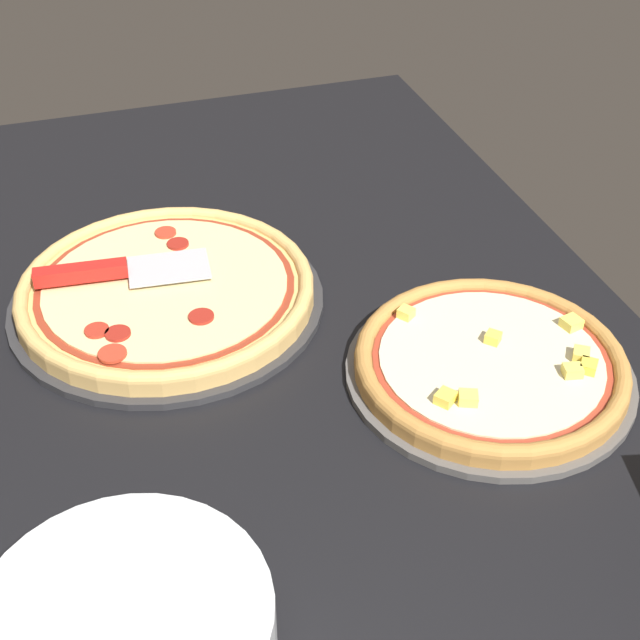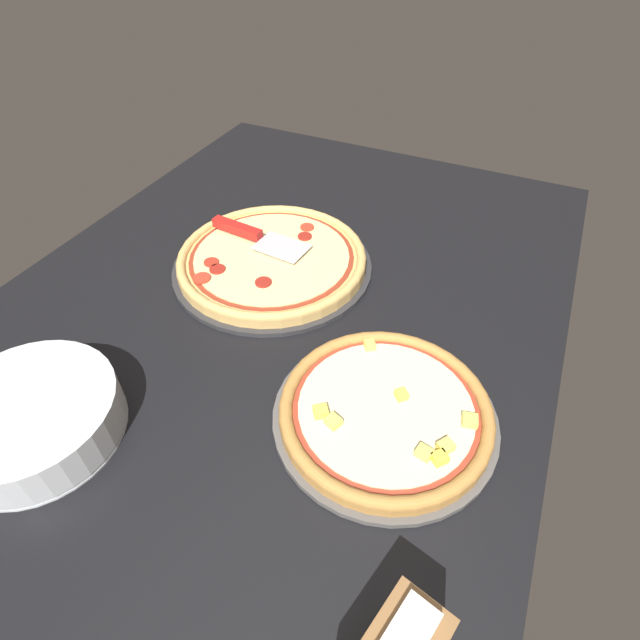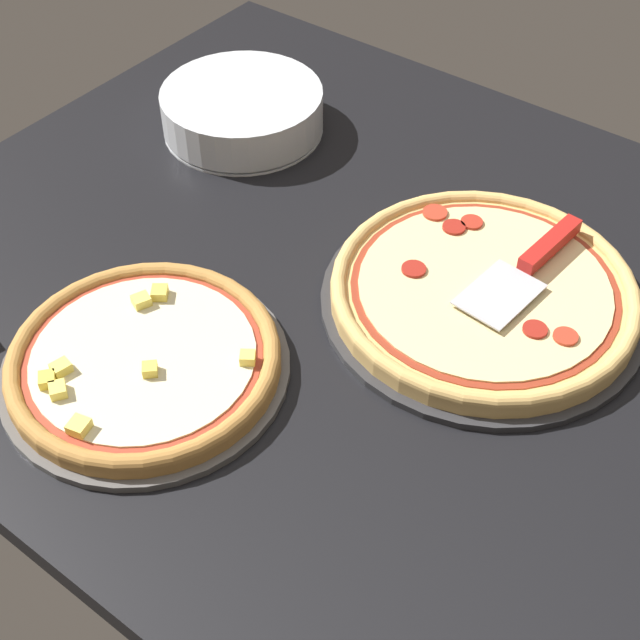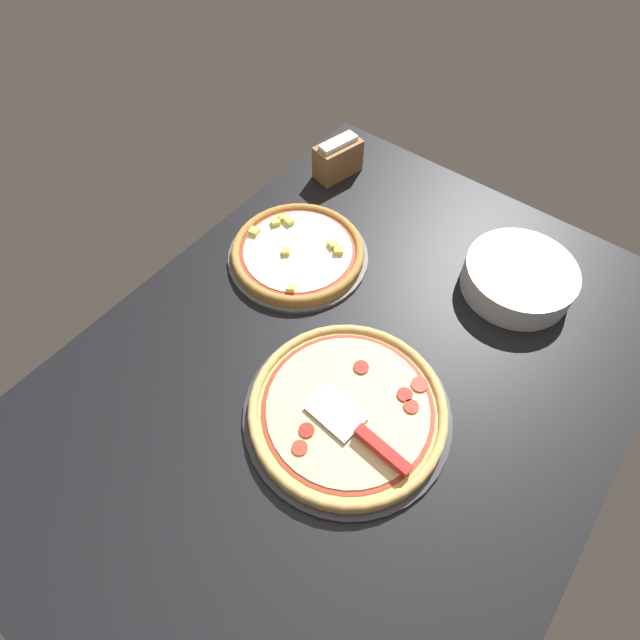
{
  "view_description": "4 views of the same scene",
  "coord_description": "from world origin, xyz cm",
  "px_view_note": "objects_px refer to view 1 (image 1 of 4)",
  "views": [
    {
      "loc": [
        90.67,
        -15.67,
        71.68
      ],
      "look_at": [
        5.64,
        11.5,
        3.0
      ],
      "focal_mm": 50.0,
      "sensor_mm": 36.0,
      "label": 1
    },
    {
      "loc": [
        65.23,
        39.27,
        64.93
      ],
      "look_at": [
        5.64,
        11.5,
        3.0
      ],
      "focal_mm": 28.0,
      "sensor_mm": 36.0,
      "label": 2
    },
    {
      "loc": [
        -40.85,
        73.04,
        81.47
      ],
      "look_at": [
        5.64,
        11.5,
        3.0
      ],
      "focal_mm": 50.0,
      "sensor_mm": 36.0,
      "label": 3
    },
    {
      "loc": [
        -44.03,
        -27.19,
        94.0
      ],
      "look_at": [
        5.64,
        11.5,
        3.0
      ],
      "focal_mm": 28.0,
      "sensor_mm": 36.0,
      "label": 4
    }
  ],
  "objects_px": {
    "plate_stack": "(127,634)",
    "pizza_front": "(166,289)",
    "serving_spatula": "(104,271)",
    "pizza_back": "(491,362)"
  },
  "relations": [
    {
      "from": "pizza_front",
      "to": "plate_stack",
      "type": "distance_m",
      "value": 0.53
    },
    {
      "from": "pizza_front",
      "to": "serving_spatula",
      "type": "xyz_separation_m",
      "value": [
        -0.03,
        -0.07,
        0.02
      ]
    },
    {
      "from": "pizza_back",
      "to": "plate_stack",
      "type": "height_order",
      "value": "plate_stack"
    },
    {
      "from": "pizza_back",
      "to": "plate_stack",
      "type": "distance_m",
      "value": 0.53
    },
    {
      "from": "pizza_front",
      "to": "serving_spatula",
      "type": "relative_size",
      "value": 1.69
    },
    {
      "from": "pizza_front",
      "to": "plate_stack",
      "type": "relative_size",
      "value": 1.54
    },
    {
      "from": "pizza_front",
      "to": "plate_stack",
      "type": "bearing_deg",
      "value": -13.41
    },
    {
      "from": "plate_stack",
      "to": "pizza_front",
      "type": "bearing_deg",
      "value": 166.59
    },
    {
      "from": "pizza_front",
      "to": "pizza_back",
      "type": "relative_size",
      "value": 1.2
    },
    {
      "from": "serving_spatula",
      "to": "pizza_back",
      "type": "bearing_deg",
      "value": 54.56
    }
  ]
}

